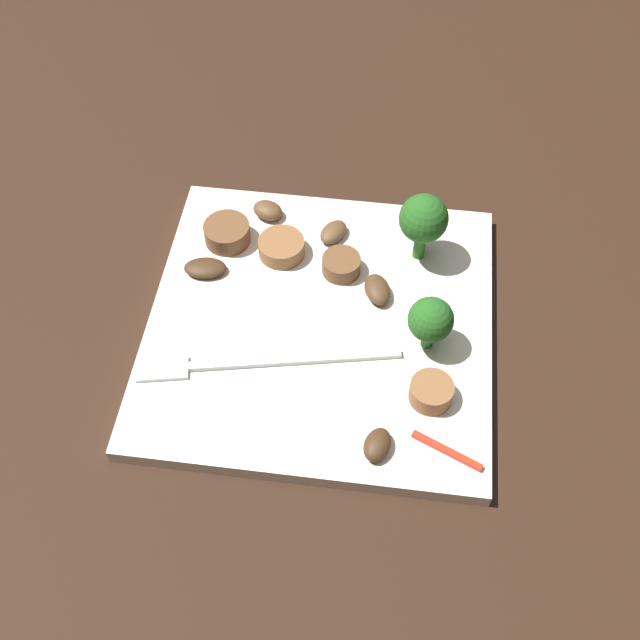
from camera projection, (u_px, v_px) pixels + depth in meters
name	position (u px, v px, depth m)	size (l,w,h in m)	color
ground_plane	(320.00, 330.00, 0.57)	(1.40, 1.40, 0.00)	black
plate	(320.00, 325.00, 0.56)	(0.24, 0.24, 0.01)	white
fork	(249.00, 363.00, 0.54)	(0.18, 0.05, 0.00)	silver
broccoli_floret_0	(423.00, 220.00, 0.56)	(0.04, 0.04, 0.06)	#296420
broccoli_floret_1	(431.00, 320.00, 0.53)	(0.03, 0.03, 0.04)	#296420
sausage_slice_0	(431.00, 392.00, 0.52)	(0.03, 0.03, 0.01)	brown
sausage_slice_1	(227.00, 233.00, 0.60)	(0.04, 0.04, 0.02)	brown
sausage_slice_2	(281.00, 247.00, 0.59)	(0.03, 0.03, 0.01)	brown
sausage_slice_4	(341.00, 265.00, 0.58)	(0.03, 0.03, 0.01)	brown
mushroom_0	(331.00, 232.00, 0.60)	(0.03, 0.02, 0.01)	brown
mushroom_1	(377.00, 445.00, 0.49)	(0.02, 0.02, 0.01)	#422B19
mushroom_3	(377.00, 289.00, 0.57)	(0.03, 0.02, 0.01)	#4C331E
mushroom_4	(268.00, 210.00, 0.62)	(0.02, 0.02, 0.01)	brown
mushroom_5	(205.00, 268.00, 0.58)	(0.03, 0.02, 0.01)	#422B19
pepper_strip_2	(447.00, 451.00, 0.50)	(0.05, 0.00, 0.00)	red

